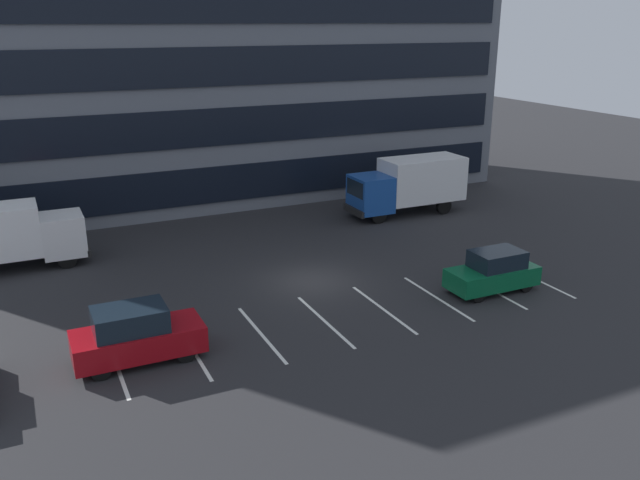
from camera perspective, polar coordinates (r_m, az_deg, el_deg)
name	(u,v)px	position (r m, az deg, el deg)	size (l,w,h in m)	color
ground_plane	(312,281)	(31.68, -0.66, -3.52)	(120.00, 120.00, 0.00)	#262628
office_building	(199,36)	(46.33, -10.40, 16.87)	(41.45, 10.38, 21.60)	slate
lot_markings	(354,315)	(28.17, 2.98, -6.45)	(19.74, 5.40, 0.01)	silver
box_truck_blue	(409,183)	(42.48, 7.68, 4.87)	(7.64, 2.53, 3.54)	#194799
box_truck_white	(6,234)	(35.94, -25.40, 0.45)	(7.07, 2.34, 3.28)	white
suv_forest	(493,272)	(31.24, 14.72, -2.67)	(4.23, 1.79, 1.91)	#0C5933
suv_maroon	(136,335)	(25.08, -15.56, -7.89)	(4.66, 1.97, 2.11)	maroon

